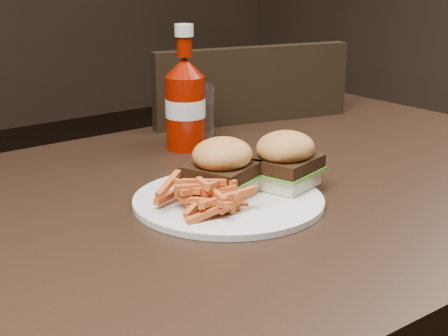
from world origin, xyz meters
TOP-DOWN VIEW (x-y plane):
  - dining_table at (0.00, 0.00)m, footprint 1.20×0.80m
  - chair_far at (0.28, 0.50)m, footprint 0.54×0.54m
  - plate at (-0.12, -0.04)m, footprint 0.26×0.26m
  - sandwich_half_a at (-0.11, -0.03)m, footprint 0.10×0.10m
  - sandwich_half_b at (-0.02, -0.06)m, footprint 0.10×0.09m
  - fries_pile at (-0.17, -0.05)m, footprint 0.13×0.13m
  - ketchup_bottle at (0.00, 0.22)m, footprint 0.07×0.07m
  - tumbler at (0.04, 0.25)m, footprint 0.08×0.08m

SIDE VIEW (x-z plane):
  - chair_far at x=0.28m, z-range 0.41..0.45m
  - dining_table at x=0.00m, z-range 0.71..0.75m
  - plate at x=-0.12m, z-range 0.75..0.76m
  - sandwich_half_a at x=-0.11m, z-range 0.76..0.78m
  - sandwich_half_b at x=-0.02m, z-range 0.76..0.78m
  - fries_pile at x=-0.17m, z-range 0.76..0.80m
  - tumbler at x=0.04m, z-range 0.75..0.86m
  - ketchup_bottle at x=0.00m, z-range 0.74..0.88m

